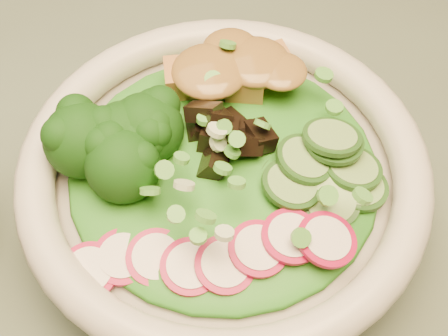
{
  "coord_description": "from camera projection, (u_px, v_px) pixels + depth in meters",
  "views": [
    {
      "loc": [
        0.05,
        -0.1,
        1.13
      ],
      "look_at": [
        0.06,
        0.13,
        0.81
      ],
      "focal_mm": 50.0,
      "sensor_mm": 36.0,
      "label": 1
    }
  ],
  "objects": [
    {
      "name": "salad_bowl",
      "position": [
        224.0,
        185.0,
        0.41
      ],
      "size": [
        0.26,
        0.26,
        0.07
      ],
      "rotation": [
        0.0,
        0.0,
        0.22
      ],
      "color": "beige",
      "rests_on": "dining_table"
    },
    {
      "name": "lettuce_bed",
      "position": [
        224.0,
        167.0,
        0.4
      ],
      "size": [
        0.2,
        0.2,
        0.02
      ],
      "primitive_type": "ellipsoid",
      "color": "#1C6916",
      "rests_on": "salad_bowl"
    },
    {
      "name": "broccoli_florets",
      "position": [
        125.0,
        152.0,
        0.38
      ],
      "size": [
        0.09,
        0.08,
        0.04
      ],
      "primitive_type": null,
      "rotation": [
        0.0,
        0.0,
        0.22
      ],
      "color": "black",
      "rests_on": "salad_bowl"
    },
    {
      "name": "radish_slices",
      "position": [
        224.0,
        257.0,
        0.36
      ],
      "size": [
        0.11,
        0.06,
        0.02
      ],
      "primitive_type": null,
      "rotation": [
        0.0,
        0.0,
        0.22
      ],
      "color": "#9D0C36",
      "rests_on": "salad_bowl"
    },
    {
      "name": "cucumber_slices",
      "position": [
        327.0,
        162.0,
        0.38
      ],
      "size": [
        0.08,
        0.08,
        0.04
      ],
      "primitive_type": null,
      "rotation": [
        0.0,
        0.0,
        0.22
      ],
      "color": "#7CA35A",
      "rests_on": "salad_bowl"
    },
    {
      "name": "mushroom_heap",
      "position": [
        225.0,
        139.0,
        0.39
      ],
      "size": [
        0.08,
        0.08,
        0.04
      ],
      "primitive_type": null,
      "rotation": [
        0.0,
        0.0,
        0.22
      ],
      "color": "black",
      "rests_on": "salad_bowl"
    },
    {
      "name": "tofu_cubes",
      "position": [
        230.0,
        83.0,
        0.42
      ],
      "size": [
        0.1,
        0.08,
        0.04
      ],
      "primitive_type": null,
      "rotation": [
        0.0,
        0.0,
        0.22
      ],
      "color": "#A97C38",
      "rests_on": "salad_bowl"
    },
    {
      "name": "peanut_sauce",
      "position": [
        230.0,
        70.0,
        0.41
      ],
      "size": [
        0.07,
        0.05,
        0.02
      ],
      "primitive_type": "ellipsoid",
      "color": "brown",
      "rests_on": "tofu_cubes"
    },
    {
      "name": "scallion_garnish",
      "position": [
        224.0,
        145.0,
        0.38
      ],
      "size": [
        0.19,
        0.19,
        0.02
      ],
      "primitive_type": null,
      "color": "#51A239",
      "rests_on": "salad_bowl"
    }
  ]
}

